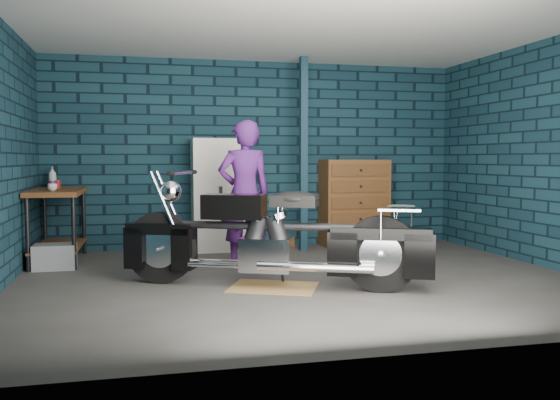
# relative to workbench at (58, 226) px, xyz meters

# --- Properties ---
(ground) EXTENTS (6.00, 6.00, 0.00)m
(ground) POSITION_rel_workbench_xyz_m (2.68, -1.75, -0.46)
(ground) COLOR #464441
(ground) RESTS_ON ground
(room_walls) EXTENTS (6.02, 5.01, 2.71)m
(room_walls) POSITION_rel_workbench_xyz_m (2.68, -1.20, 1.45)
(room_walls) COLOR #102835
(room_walls) RESTS_ON ground
(support_post) EXTENTS (0.10, 0.10, 2.70)m
(support_post) POSITION_rel_workbench_xyz_m (3.23, 0.20, 0.90)
(support_post) COLOR #132F3D
(support_post) RESTS_ON ground
(workbench) EXTENTS (0.60, 1.40, 0.91)m
(workbench) POSITION_rel_workbench_xyz_m (0.00, 0.00, 0.00)
(workbench) COLOR brown
(workbench) RESTS_ON ground
(drip_mat) EXTENTS (1.03, 0.92, 0.01)m
(drip_mat) POSITION_rel_workbench_xyz_m (2.30, -2.06, -0.45)
(drip_mat) COLOR olive
(drip_mat) RESTS_ON ground
(motorcycle) EXTENTS (2.72, 1.73, 1.17)m
(motorcycle) POSITION_rel_workbench_xyz_m (2.30, -2.06, 0.13)
(motorcycle) COLOR black
(motorcycle) RESTS_ON ground
(person) EXTENTS (0.66, 0.45, 1.75)m
(person) POSITION_rel_workbench_xyz_m (2.22, -0.82, 0.42)
(person) COLOR #551F76
(person) RESTS_ON ground
(storage_bin) EXTENTS (0.47, 0.33, 0.29)m
(storage_bin) POSITION_rel_workbench_xyz_m (0.02, -0.50, -0.31)
(storage_bin) COLOR gray
(storage_bin) RESTS_ON ground
(locker) EXTENTS (0.73, 0.52, 1.57)m
(locker) POSITION_rel_workbench_xyz_m (2.07, 0.48, 0.33)
(locker) COLOR silver
(locker) RESTS_ON ground
(tool_chest) EXTENTS (0.96, 0.53, 1.28)m
(tool_chest) POSITION_rel_workbench_xyz_m (4.09, 0.48, 0.18)
(tool_chest) COLOR brown
(tool_chest) RESTS_ON ground
(shop_stool) EXTENTS (0.48, 0.48, 0.66)m
(shop_stool) POSITION_rel_workbench_xyz_m (4.41, -0.46, -0.12)
(shop_stool) COLOR beige
(shop_stool) RESTS_ON ground
(cup_a) EXTENTS (0.11, 0.11, 0.09)m
(cup_a) POSITION_rel_workbench_xyz_m (-0.01, -0.36, 0.50)
(cup_a) COLOR beige
(cup_a) RESTS_ON workbench
(mug_purple) EXTENTS (0.09, 0.09, 0.11)m
(mug_purple) POSITION_rel_workbench_xyz_m (-0.05, -0.04, 0.51)
(mug_purple) COLOR #581B6E
(mug_purple) RESTS_ON workbench
(mug_red) EXTENTS (0.10, 0.10, 0.11)m
(mug_red) POSITION_rel_workbench_xyz_m (-0.02, 0.18, 0.51)
(mug_red) COLOR maroon
(mug_red) RESTS_ON workbench
(bottle) EXTENTS (0.13, 0.13, 0.28)m
(bottle) POSITION_rel_workbench_xyz_m (-0.13, 0.55, 0.60)
(bottle) COLOR gray
(bottle) RESTS_ON workbench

